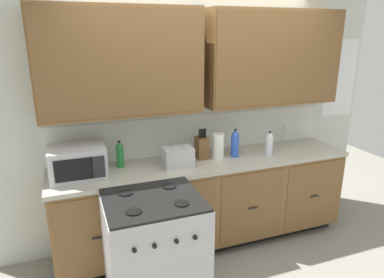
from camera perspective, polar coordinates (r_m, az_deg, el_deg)
name	(u,v)px	position (r m, az deg, el deg)	size (l,w,h in m)	color
ground_plane	(217,258)	(3.68, 4.10, -18.91)	(8.00, 8.00, 0.00)	gray
wall_unit	(200,83)	(3.47, 1.31, 9.14)	(4.20, 0.40, 2.56)	silver
counter_run	(206,201)	(3.66, 2.36, -10.23)	(3.03, 0.64, 0.94)	black
stove_range	(155,251)	(2.96, -6.16, -17.85)	(0.76, 0.68, 0.95)	#B7B7BC
microwave	(78,162)	(3.20, -18.28, -3.62)	(0.48, 0.37, 0.28)	#B7B7BC
toaster	(178,157)	(3.29, -2.33, -3.00)	(0.28, 0.18, 0.19)	#B7B7BC
knife_block	(202,147)	(3.50, 1.64, -1.37)	(0.11, 0.14, 0.31)	brown
sink_faucet	(283,135)	(4.11, 14.80, 0.65)	(0.02, 0.02, 0.20)	#B2B5BA
paper_towel_roll	(218,146)	(3.50, 4.32, -1.19)	(0.12, 0.12, 0.26)	white
bottle_green	(120,154)	(3.34, -11.77, -2.46)	(0.07, 0.07, 0.26)	#237A38
bottle_clear	(269,144)	(3.67, 12.59, -0.75)	(0.08, 0.08, 0.26)	silver
bottle_blue	(235,143)	(3.56, 7.07, -0.69)	(0.08, 0.08, 0.29)	blue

